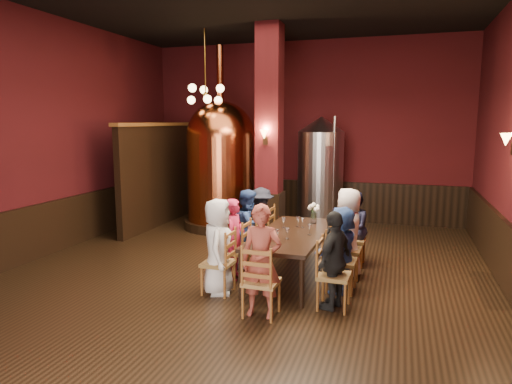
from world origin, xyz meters
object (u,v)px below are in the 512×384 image
(copper_kettle, at_px, (221,163))
(steel_vessel, at_px, (320,172))
(person_1, at_px, (235,239))
(person_2, at_px, (249,228))
(dining_table, at_px, (292,236))
(rose_vase, at_px, (314,210))
(person_0, at_px, (218,246))

(copper_kettle, relative_size, steel_vessel, 1.60)
(person_1, distance_m, copper_kettle, 3.73)
(copper_kettle, bearing_deg, person_2, -59.24)
(dining_table, distance_m, rose_vase, 0.84)
(person_1, bearing_deg, person_0, 179.77)
(dining_table, distance_m, person_2, 0.91)
(steel_vessel, bearing_deg, rose_vase, -82.34)
(person_0, height_order, steel_vessel, steel_vessel)
(rose_vase, bearing_deg, person_2, -159.09)
(person_2, xyz_separation_m, steel_vessel, (0.64, 3.52, 0.63))
(person_0, bearing_deg, person_2, -16.82)
(dining_table, relative_size, person_1, 1.86)
(copper_kettle, xyz_separation_m, steel_vessel, (2.20, 0.90, -0.22))
(steel_vessel, distance_m, rose_vase, 3.16)
(person_0, xyz_separation_m, rose_vase, (1.09, 1.73, 0.28))
(person_2, bearing_deg, person_0, 172.28)
(person_0, height_order, rose_vase, person_0)
(person_2, distance_m, steel_vessel, 3.63)
(person_0, height_order, person_1, person_0)
(person_1, distance_m, steel_vessel, 4.28)
(dining_table, bearing_deg, steel_vessel, 94.45)
(person_1, relative_size, person_2, 0.96)
(dining_table, xyz_separation_m, copper_kettle, (-2.40, 2.97, 0.85))
(person_1, height_order, copper_kettle, copper_kettle)
(person_0, xyz_separation_m, steel_vessel, (0.67, 4.85, 0.61))
(steel_vessel, bearing_deg, person_0, -97.84)
(dining_table, height_order, copper_kettle, copper_kettle)
(dining_table, height_order, person_2, person_2)
(dining_table, bearing_deg, rose_vase, 75.65)
(person_0, relative_size, copper_kettle, 0.33)
(person_2, relative_size, copper_kettle, 0.32)
(person_1, xyz_separation_m, rose_vase, (1.07, 1.06, 0.34))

